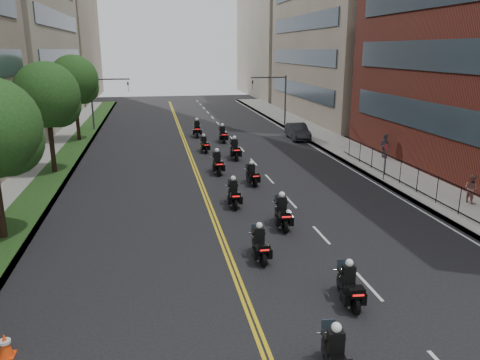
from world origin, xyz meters
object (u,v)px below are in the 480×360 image
object	(u,v)px
motorcycle_8	(204,145)
traffic_cone	(5,345)
motorcycle_1	(349,287)
motorcycle_0	(336,359)
pedestrian_c	(385,146)
motorcycle_3	(282,214)
motorcycle_9	(223,135)
motorcycle_2	(260,245)
pedestrian_b	(471,189)
motorcycle_10	(197,129)
motorcycle_4	(234,194)
motorcycle_5	(252,175)
motorcycle_7	(235,150)
motorcycle_6	(217,164)
parked_sedan	(298,131)

from	to	relation	value
motorcycle_8	traffic_cone	bearing A→B (deg)	-114.34
motorcycle_1	motorcycle_0	bearing A→B (deg)	-113.45
pedestrian_c	motorcycle_3	bearing A→B (deg)	134.67
motorcycle_9	pedestrian_c	world-z (taller)	pedestrian_c
motorcycle_2	pedestrian_b	distance (m)	13.91
motorcycle_9	motorcycle_10	xyz separation A→B (m)	(-2.08, 3.29, 0.05)
motorcycle_4	pedestrian_b	size ratio (longest dim) A/B	1.43
motorcycle_3	motorcycle_5	world-z (taller)	motorcycle_3
motorcycle_0	motorcycle_7	xyz separation A→B (m)	(1.85, 25.83, 0.09)
traffic_cone	motorcycle_8	bearing A→B (deg)	71.93
motorcycle_1	motorcycle_6	world-z (taller)	motorcycle_6
motorcycle_1	motorcycle_2	distance (m)	4.53
motorcycle_6	motorcycle_4	bearing A→B (deg)	-91.74
motorcycle_7	motorcycle_0	bearing A→B (deg)	-93.71
pedestrian_b	motorcycle_10	bearing A→B (deg)	15.83
motorcycle_2	motorcycle_10	distance (m)	28.68
motorcycle_2	motorcycle_7	bearing A→B (deg)	83.74
motorcycle_0	motorcycle_3	bearing A→B (deg)	86.62
motorcycle_0	motorcycle_4	bearing A→B (deg)	95.62
motorcycle_2	motorcycle_5	distance (m)	11.13
motorcycle_4	motorcycle_5	world-z (taller)	motorcycle_4
motorcycle_4	traffic_cone	distance (m)	14.64
motorcycle_9	traffic_cone	xyz separation A→B (m)	(-10.74, -30.28, -0.33)
motorcycle_7	motorcycle_10	distance (m)	10.56
motorcycle_8	pedestrian_c	distance (m)	14.66
motorcycle_0	motorcycle_9	bearing A→B (deg)	91.42
motorcycle_10	traffic_cone	distance (m)	34.68
motorcycle_10	pedestrian_b	size ratio (longest dim) A/B	1.58
motorcycle_1	motorcycle_9	xyz separation A→B (m)	(0.07, 29.35, 0.07)
traffic_cone	motorcycle_10	bearing A→B (deg)	75.53
motorcycle_7	parked_sedan	xyz separation A→B (m)	(7.46, 7.34, 0.02)
motorcycle_0	motorcycle_4	size ratio (longest dim) A/B	0.95
pedestrian_b	motorcycle_3	bearing A→B (deg)	84.35
motorcycle_3	motorcycle_7	bearing A→B (deg)	93.13
motorcycle_5	motorcycle_0	bearing A→B (deg)	-100.21
motorcycle_3	motorcycle_6	xyz separation A→B (m)	(-1.67, 10.78, 0.00)
motorcycle_8	traffic_cone	xyz separation A→B (m)	(-8.55, -26.22, -0.26)
motorcycle_2	motorcycle_3	size ratio (longest dim) A/B	0.89
pedestrian_c	motorcycle_0	bearing A→B (deg)	148.11
motorcycle_2	motorcycle_9	world-z (taller)	motorcycle_9
motorcycle_1	motorcycle_10	xyz separation A→B (m)	(-2.01, 32.64, 0.11)
motorcycle_3	motorcycle_5	bearing A→B (deg)	93.36
motorcycle_2	parked_sedan	distance (m)	27.40
motorcycle_0	motorcycle_1	world-z (taller)	motorcycle_0
motorcycle_1	pedestrian_b	bearing A→B (deg)	42.97
motorcycle_7	parked_sedan	bearing A→B (deg)	44.91
motorcycle_7	motorcycle_4	bearing A→B (deg)	-99.88
parked_sedan	motorcycle_8	bearing A→B (deg)	-152.69
motorcycle_0	motorcycle_5	world-z (taller)	motorcycle_0
motorcycle_6	motorcycle_9	size ratio (longest dim) A/B	1.02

